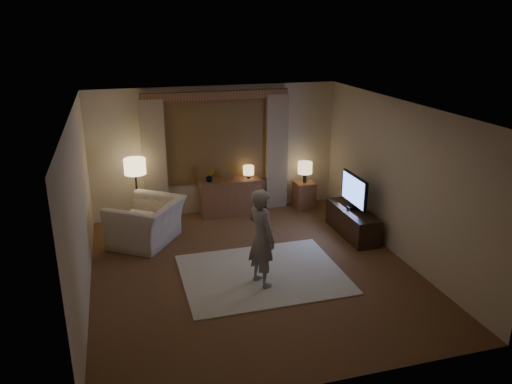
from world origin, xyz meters
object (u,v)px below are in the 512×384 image
object	(u,v)px
armchair	(147,222)
person	(261,237)
side_table	(304,195)
tv_stand	(352,222)
sideboard	(230,198)

from	to	relation	value
armchair	person	distance (m)	2.55
armchair	side_table	size ratio (longest dim) A/B	2.15
tv_stand	person	bearing A→B (deg)	-148.60
side_table	tv_stand	xyz separation A→B (m)	(0.34, -1.59, -0.03)
side_table	tv_stand	distance (m)	1.63
sideboard	tv_stand	size ratio (longest dim) A/B	0.86
tv_stand	person	distance (m)	2.57
sideboard	armchair	size ratio (longest dim) A/B	1.00
side_table	sideboard	bearing A→B (deg)	178.22
sideboard	person	xyz separation A→B (m)	(-0.20, -2.95, 0.42)
sideboard	armchair	bearing A→B (deg)	-151.23
sideboard	armchair	distance (m)	1.99
tv_stand	armchair	bearing A→B (deg)	169.50
side_table	tv_stand	bearing A→B (deg)	-77.96
sideboard	tv_stand	distance (m)	2.55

